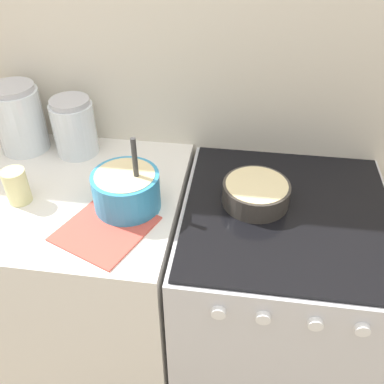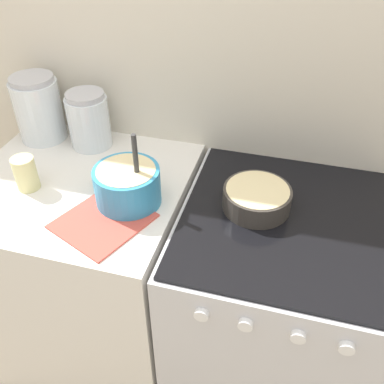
# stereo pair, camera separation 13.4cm
# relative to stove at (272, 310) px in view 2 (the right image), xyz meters

# --- Properties ---
(wall_back) EXTENTS (4.50, 0.05, 2.40)m
(wall_back) POSITION_rel_stove_xyz_m (-0.35, 0.37, 0.74)
(wall_back) COLOR beige
(wall_back) RESTS_ON ground_plane
(countertop_cabinet) EXTENTS (0.75, 0.70, 0.91)m
(countertop_cabinet) POSITION_rel_stove_xyz_m (-0.73, 0.00, 0.00)
(countertop_cabinet) COLOR silver
(countertop_cabinet) RESTS_ON ground_plane
(stove) EXTENTS (0.68, 0.71, 0.91)m
(stove) POSITION_rel_stove_xyz_m (0.00, 0.00, 0.00)
(stove) COLOR silver
(stove) RESTS_ON ground_plane
(mixing_bowl) EXTENTS (0.21, 0.21, 0.25)m
(mixing_bowl) POSITION_rel_stove_xyz_m (-0.51, -0.05, 0.53)
(mixing_bowl) COLOR #338CBF
(mixing_bowl) RESTS_ON countertop_cabinet
(baking_pan) EXTENTS (0.21, 0.21, 0.07)m
(baking_pan) POSITION_rel_stove_xyz_m (-0.11, 0.03, 0.50)
(baking_pan) COLOR #38332D
(baking_pan) RESTS_ON stove
(storage_jar_left) EXTENTS (0.18, 0.18, 0.25)m
(storage_jar_left) POSITION_rel_stove_xyz_m (-0.99, 0.24, 0.56)
(storage_jar_left) COLOR silver
(storage_jar_left) RESTS_ON countertop_cabinet
(storage_jar_middle) EXTENTS (0.16, 0.16, 0.21)m
(storage_jar_middle) POSITION_rel_stove_xyz_m (-0.78, 0.24, 0.55)
(storage_jar_middle) COLOR silver
(storage_jar_middle) RESTS_ON countertop_cabinet
(tin_can) EXTENTS (0.07, 0.07, 0.12)m
(tin_can) POSITION_rel_stove_xyz_m (-0.86, -0.07, 0.51)
(tin_can) COLOR beige
(tin_can) RESTS_ON countertop_cabinet
(recipe_page) EXTENTS (0.32, 0.33, 0.01)m
(recipe_page) POSITION_rel_stove_xyz_m (-0.55, -0.16, 0.46)
(recipe_page) COLOR #CC4C3F
(recipe_page) RESTS_ON countertop_cabinet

